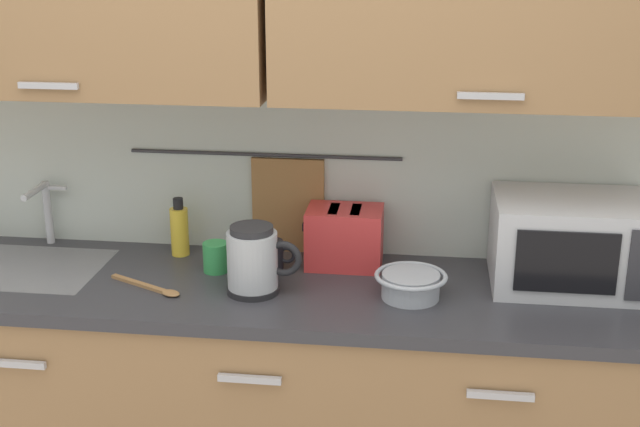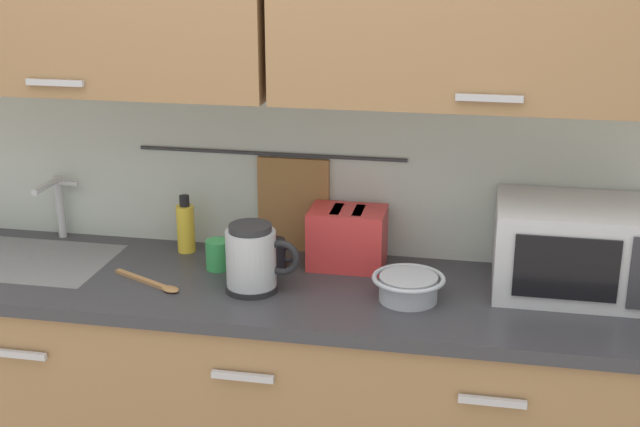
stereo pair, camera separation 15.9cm
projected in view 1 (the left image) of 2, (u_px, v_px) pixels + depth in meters
counter_unit at (268, 409)px, 2.76m from camera, size 2.53×0.64×0.90m
back_wall_assembly at (279, 67)px, 2.63m from camera, size 3.70×0.41×2.50m
sink_faucet at (45, 205)px, 2.88m from camera, size 0.09×0.17×0.22m
microwave at (570, 242)px, 2.56m from camera, size 0.46×0.35×0.27m
electric_kettle at (254, 260)px, 2.51m from camera, size 0.23×0.16×0.21m
dish_soap_bottle at (180, 230)px, 2.81m from camera, size 0.06×0.06×0.20m
mug_near_sink at (217, 257)px, 2.69m from camera, size 0.12×0.08×0.09m
mixing_bowl at (411, 284)px, 2.49m from camera, size 0.21×0.21×0.08m
toaster at (345, 237)px, 2.72m from camera, size 0.26×0.17×0.19m
mug_by_kettle at (272, 255)px, 2.70m from camera, size 0.12×0.08×0.09m
wooden_spoon at (153, 288)px, 2.56m from camera, size 0.26×0.15×0.01m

